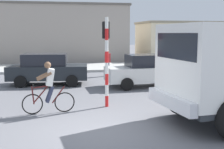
{
  "coord_description": "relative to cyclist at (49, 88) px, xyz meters",
  "views": [
    {
      "loc": [
        -1.1,
        -7.87,
        2.64
      ],
      "look_at": [
        0.87,
        2.5,
        1.2
      ],
      "focal_mm": 48.62,
      "sensor_mm": 36.0,
      "label": 1
    }
  ],
  "objects": [
    {
      "name": "cyclist",
      "position": [
        0.0,
        0.0,
        0.0
      ],
      "size": [
        1.73,
        0.51,
        1.72
      ],
      "color": "black",
      "rests_on": "ground"
    },
    {
      "name": "sidewalk_far",
      "position": [
        1.32,
        12.81,
        -0.78
      ],
      "size": [
        80.0,
        5.0,
        0.16
      ],
      "primitive_type": "cube",
      "color": "#ADADA8",
      "rests_on": "ground"
    },
    {
      "name": "ground_plane",
      "position": [
        1.32,
        -2.18,
        -0.86
      ],
      "size": [
        120.0,
        120.0,
        0.0
      ],
      "primitive_type": "plane",
      "color": "slate"
    },
    {
      "name": "pedestrian_near_kerb",
      "position": [
        3.43,
        8.32,
        -0.02
      ],
      "size": [
        0.34,
        0.22,
        1.62
      ],
      "color": "#2D334C",
      "rests_on": "ground"
    },
    {
      "name": "car_red_near",
      "position": [
        4.73,
        4.31,
        -0.05
      ],
      "size": [
        4.06,
        1.99,
        1.6
      ],
      "color": "white",
      "rests_on": "ground"
    },
    {
      "name": "traffic_light_pole",
      "position": [
        2.04,
        0.63,
        1.2
      ],
      "size": [
        0.24,
        0.43,
        3.2
      ],
      "color": "red",
      "rests_on": "ground"
    },
    {
      "name": "building_mid_block",
      "position": [
        1.14,
        20.05,
        1.77
      ],
      "size": [
        11.61,
        7.71,
        5.26
      ],
      "color": "#9E9389",
      "rests_on": "ground"
    },
    {
      "name": "car_white_mid",
      "position": [
        -0.17,
        5.82,
        -0.05
      ],
      "size": [
        4.16,
        2.19,
        1.6
      ],
      "color": "#1E2328",
      "rests_on": "ground"
    },
    {
      "name": "building_corner_right",
      "position": [
        14.72,
        18.77,
        1.02
      ],
      "size": [
        12.23,
        5.63,
        3.76
      ],
      "color": "beige",
      "rests_on": "ground"
    }
  ]
}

